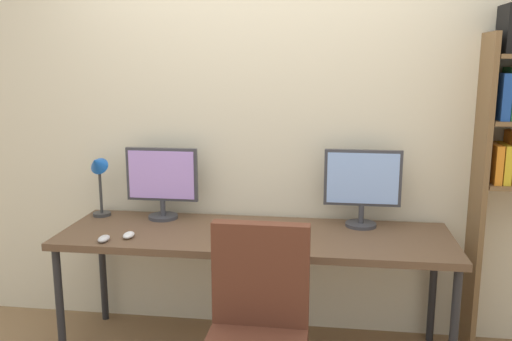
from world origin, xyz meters
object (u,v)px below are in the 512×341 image
at_px(mouse_right_side, 104,239).
at_px(desk, 255,241).
at_px(monitor_left, 162,180).
at_px(monitor_right, 362,184).
at_px(mouse_left_side, 129,235).
at_px(desk_lamp, 98,174).
at_px(keyboard_main, 249,245).

bearing_deg(mouse_right_side, desk, 18.09).
height_order(monitor_left, monitor_right, monitor_right).
relative_size(desk, monitor_right, 4.84).
height_order(monitor_left, mouse_right_side, monitor_left).
xyz_separation_m(monitor_left, mouse_left_side, (-0.07, -0.39, -0.23)).
bearing_deg(mouse_left_side, mouse_right_side, -145.19).
relative_size(desk_lamp, mouse_right_side, 4.29).
xyz_separation_m(desk, keyboard_main, (0.00, -0.23, 0.06)).
height_order(desk, mouse_left_side, mouse_left_side).
xyz_separation_m(monitor_left, desk_lamp, (-0.40, -0.02, 0.03)).
distance_m(keyboard_main, mouse_left_side, 0.68).
relative_size(mouse_left_side, mouse_right_side, 1.00).
height_order(monitor_right, desk_lamp, monitor_right).
bearing_deg(mouse_left_side, keyboard_main, -4.28).
relative_size(desk, mouse_right_side, 22.90).
relative_size(monitor_right, mouse_right_side, 4.73).
distance_m(monitor_right, mouse_right_side, 1.48).
xyz_separation_m(keyboard_main, mouse_left_side, (-0.67, 0.05, 0.01)).
xyz_separation_m(monitor_left, mouse_right_side, (-0.18, -0.47, -0.23)).
relative_size(desk_lamp, mouse_left_side, 4.29).
xyz_separation_m(desk, mouse_left_side, (-0.67, -0.18, 0.07)).
height_order(monitor_left, mouse_left_side, monitor_left).
bearing_deg(monitor_left, keyboard_main, -36.39).
height_order(mouse_left_side, mouse_right_side, same).
relative_size(desk, keyboard_main, 6.32).
distance_m(desk, desk_lamp, 1.07).
bearing_deg(desk_lamp, keyboard_main, -22.90).
relative_size(monitor_left, mouse_left_side, 4.59).
distance_m(mouse_left_side, mouse_right_side, 0.13).
relative_size(monitor_left, mouse_right_side, 4.59).
height_order(desk, desk_lamp, desk_lamp).
distance_m(monitor_right, keyboard_main, 0.78).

